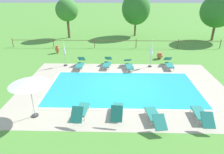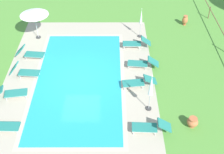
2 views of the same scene
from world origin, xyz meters
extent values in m
plane|color=#518E38|center=(0.00, 0.00, 0.00)|extent=(160.00, 160.00, 0.00)
cube|color=#B2A893|center=(0.00, 0.00, 0.00)|extent=(14.39, 9.39, 0.01)
cube|color=#23A8C1|center=(0.00, 0.00, 0.01)|extent=(10.25, 5.25, 0.01)
cube|color=#C0B59F|center=(0.00, 2.74, 0.01)|extent=(10.73, 0.24, 0.01)
cube|color=#C0B59F|center=(0.00, -2.74, 0.01)|extent=(10.73, 0.24, 0.01)
cube|color=#C0B59F|center=(5.25, 0.00, 0.01)|extent=(0.24, 5.25, 0.01)
cube|color=#C0B59F|center=(-5.25, 0.00, 0.01)|extent=(0.24, 5.25, 0.01)
cube|color=#237A70|center=(-1.33, 3.74, 0.32)|extent=(0.73, 1.36, 0.07)
cube|color=#237A70|center=(-1.22, 4.74, 0.54)|extent=(0.68, 0.80, 0.52)
cube|color=silver|center=(-1.33, 3.74, 0.26)|extent=(0.70, 1.33, 0.04)
cylinder|color=silver|center=(-1.13, 3.17, 0.14)|extent=(0.04, 0.04, 0.28)
cylinder|color=silver|center=(-1.64, 3.22, 0.14)|extent=(0.04, 0.04, 0.28)
cylinder|color=silver|center=(-1.02, 4.26, 0.14)|extent=(0.04, 0.04, 0.28)
cylinder|color=silver|center=(-1.52, 4.32, 0.14)|extent=(0.04, 0.04, 0.28)
cube|color=#237A70|center=(1.48, -3.55, 0.32)|extent=(0.79, 1.38, 0.07)
cube|color=#237A70|center=(1.63, -4.54, 0.53)|extent=(0.71, 0.84, 0.50)
cube|color=silver|center=(1.48, -3.55, 0.26)|extent=(0.76, 1.35, 0.04)
cylinder|color=silver|center=(1.14, -3.04, 0.14)|extent=(0.04, 0.04, 0.28)
cylinder|color=silver|center=(1.65, -2.96, 0.14)|extent=(0.04, 0.04, 0.28)
cylinder|color=silver|center=(1.31, -4.13, 0.14)|extent=(0.04, 0.04, 0.28)
cylinder|color=silver|center=(1.82, -4.05, 0.14)|extent=(0.04, 0.04, 0.28)
cube|color=#237A70|center=(-3.65, 3.49, 0.32)|extent=(0.63, 1.31, 0.07)
cube|color=#237A70|center=(-3.63, 4.48, 0.56)|extent=(0.61, 0.73, 0.55)
cube|color=silver|center=(-3.65, 3.49, 0.26)|extent=(0.60, 1.29, 0.04)
cylinder|color=silver|center=(-3.40, 2.93, 0.14)|extent=(0.04, 0.04, 0.28)
cylinder|color=silver|center=(-3.91, 2.94, 0.14)|extent=(0.04, 0.04, 0.28)
cylinder|color=silver|center=(-3.38, 4.04, 0.14)|extent=(0.04, 0.04, 0.28)
cylinder|color=silver|center=(-3.89, 4.05, 0.14)|extent=(0.04, 0.04, 0.28)
cube|color=#237A70|center=(4.01, -3.39, 0.32)|extent=(0.62, 1.31, 0.07)
cube|color=#237A70|center=(3.99, -4.37, 0.57)|extent=(0.61, 0.71, 0.57)
cube|color=silver|center=(4.01, -3.39, 0.26)|extent=(0.59, 1.28, 0.04)
cylinder|color=silver|center=(3.77, -2.83, 0.14)|extent=(0.04, 0.04, 0.28)
cylinder|color=silver|center=(4.28, -2.84, 0.14)|extent=(0.04, 0.04, 0.28)
cylinder|color=silver|center=(3.74, -3.94, 0.14)|extent=(0.04, 0.04, 0.28)
cylinder|color=silver|center=(4.25, -3.95, 0.14)|extent=(0.04, 0.04, 0.28)
cube|color=#237A70|center=(0.61, 3.35, 0.32)|extent=(0.74, 1.36, 0.07)
cube|color=#237A70|center=(0.50, 4.37, 0.50)|extent=(0.68, 0.84, 0.44)
cube|color=silver|center=(0.61, 3.35, 0.26)|extent=(0.70, 1.33, 0.04)
cylinder|color=silver|center=(0.92, 2.83, 0.14)|extent=(0.04, 0.04, 0.28)
cylinder|color=silver|center=(0.42, 2.77, 0.14)|extent=(0.04, 0.04, 0.28)
cylinder|color=silver|center=(0.81, 3.93, 0.14)|extent=(0.04, 0.04, 0.28)
cylinder|color=silver|center=(0.30, 3.87, 0.14)|extent=(0.04, 0.04, 0.28)
cube|color=#237A70|center=(-2.35, -3.20, 0.32)|extent=(0.73, 1.36, 0.07)
cube|color=#237A70|center=(-2.45, -4.14, 0.62)|extent=(0.66, 0.70, 0.65)
cube|color=silver|center=(-2.35, -3.20, 0.26)|extent=(0.70, 1.33, 0.04)
cylinder|color=silver|center=(-2.55, -2.63, 0.14)|extent=(0.04, 0.04, 0.28)
cylinder|color=silver|center=(-2.04, -2.68, 0.14)|extent=(0.04, 0.04, 0.28)
cylinder|color=silver|center=(-2.66, -3.73, 0.14)|extent=(0.04, 0.04, 0.28)
cylinder|color=silver|center=(-2.16, -3.78, 0.14)|extent=(0.04, 0.04, 0.28)
cube|color=#237A70|center=(4.09, 3.73, 0.32)|extent=(0.66, 1.33, 0.07)
cube|color=#237A70|center=(4.14, 4.74, 0.54)|extent=(0.63, 0.77, 0.51)
cube|color=silver|center=(4.09, 3.73, 0.26)|extent=(0.63, 1.30, 0.04)
cylinder|color=silver|center=(4.32, 3.17, 0.14)|extent=(0.04, 0.04, 0.28)
cylinder|color=silver|center=(3.81, 3.19, 0.14)|extent=(0.04, 0.04, 0.28)
cylinder|color=silver|center=(4.37, 4.27, 0.14)|extent=(0.04, 0.04, 0.28)
cylinder|color=silver|center=(3.86, 4.30, 0.14)|extent=(0.04, 0.04, 0.28)
cube|color=#237A70|center=(-0.39, -3.16, 0.32)|extent=(0.69, 1.34, 0.07)
cube|color=#237A70|center=(-0.46, -4.07, 0.65)|extent=(0.64, 0.61, 0.71)
cube|color=silver|center=(-0.39, -3.16, 0.26)|extent=(0.66, 1.31, 0.04)
cylinder|color=silver|center=(-0.61, -2.59, 0.14)|extent=(0.04, 0.04, 0.28)
cylinder|color=silver|center=(-0.10, -2.63, 0.14)|extent=(0.04, 0.04, 0.28)
cylinder|color=silver|center=(-0.68, -3.69, 0.14)|extent=(0.04, 0.04, 0.28)
cylinder|color=silver|center=(-0.18, -3.73, 0.14)|extent=(0.04, 0.04, 0.28)
cylinder|color=#383838|center=(-4.92, -3.46, 0.04)|extent=(0.36, 0.36, 0.08)
cylinder|color=#B2B5B7|center=(-4.92, -3.46, 1.14)|extent=(0.04, 0.04, 2.29)
cone|color=white|center=(-4.92, -3.46, 2.12)|extent=(2.04, 2.04, 0.38)
sphere|color=white|center=(-4.92, -3.46, 2.32)|extent=(0.06, 0.06, 0.06)
cylinder|color=#383838|center=(2.49, 4.12, 0.04)|extent=(0.32, 0.32, 0.08)
cylinder|color=#B2B5B7|center=(2.49, 4.12, 0.58)|extent=(0.04, 0.04, 1.16)
cone|color=white|center=(2.49, 4.12, 1.80)|extent=(0.28, 0.28, 1.27)
sphere|color=white|center=(2.49, 4.12, 2.45)|extent=(0.05, 0.05, 0.05)
cylinder|color=#383838|center=(-5.06, 4.18, 0.04)|extent=(0.32, 0.32, 0.08)
cylinder|color=#B2B5B7|center=(-5.06, 4.18, 0.57)|extent=(0.04, 0.04, 1.15)
cone|color=white|center=(-5.06, 4.18, 1.71)|extent=(0.20, 0.20, 1.14)
sphere|color=white|center=(-5.06, 4.18, 2.30)|extent=(0.05, 0.05, 0.05)
cylinder|color=#B7663D|center=(-6.80, 7.87, 0.04)|extent=(0.24, 0.24, 0.08)
ellipsoid|color=#B7663D|center=(-6.80, 7.87, 0.43)|extent=(0.44, 0.44, 0.70)
cylinder|color=#B7663D|center=(-6.80, 7.87, 0.78)|extent=(0.33, 0.33, 0.06)
cylinder|color=#B7663D|center=(3.75, 6.29, 0.04)|extent=(0.33, 0.33, 0.08)
ellipsoid|color=#B7663D|center=(3.75, 6.29, 0.33)|extent=(0.59, 0.59, 0.50)
cylinder|color=#B7663D|center=(3.75, 6.29, 0.58)|extent=(0.44, 0.44, 0.06)
cylinder|color=brown|center=(-12.65, 10.04, 0.53)|extent=(0.08, 0.08, 1.05)
cylinder|color=brown|center=(-7.85, 10.04, 0.53)|extent=(0.08, 0.08, 1.05)
cylinder|color=brown|center=(-3.05, 10.04, 0.53)|extent=(0.08, 0.08, 1.05)
cylinder|color=brown|center=(1.74, 10.04, 0.53)|extent=(0.08, 0.08, 1.05)
cylinder|color=brown|center=(6.54, 10.04, 0.53)|extent=(0.08, 0.08, 1.05)
cylinder|color=brown|center=(11.34, 10.04, 0.53)|extent=(0.08, 0.08, 1.05)
cube|color=brown|center=(-0.65, 10.04, 0.85)|extent=(23.98, 0.05, 0.05)
cylinder|color=brown|center=(2.11, 16.44, 1.05)|extent=(0.26, 0.26, 2.09)
ellipsoid|color=#33752D|center=(2.11, 16.44, 3.74)|extent=(3.89, 3.89, 4.39)
cylinder|color=brown|center=(-7.12, 14.91, 1.29)|extent=(0.32, 0.32, 2.59)
ellipsoid|color=#3D7F33|center=(-7.12, 14.91, 3.68)|extent=(2.96, 2.96, 2.92)
cylinder|color=brown|center=(12.13, 13.97, 1.09)|extent=(0.31, 0.31, 2.17)
ellipsoid|color=#33752D|center=(12.13, 13.97, 3.70)|extent=(4.24, 4.24, 4.08)
camera|label=1|loc=(-0.47, -12.39, 6.48)|focal=31.83mm
camera|label=2|loc=(14.28, 2.03, 12.30)|focal=48.22mm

